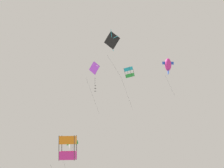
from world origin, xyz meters
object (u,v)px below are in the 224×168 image
Objects in this scene: kite_fish_near_left at (168,65)px; kite_fish_mid_left at (72,145)px; kite_diamond_highest at (112,40)px; kite_box_far_centre at (68,148)px; kite_box_upper_right at (129,72)px; kite_diamond_near_right at (94,69)px.

kite_fish_mid_left is at bearing -143.73° from kite_fish_near_left.
kite_diamond_highest is at bearing 70.40° from kite_fish_mid_left.
kite_fish_mid_left is (-4.33, -0.55, 1.32)m from kite_box_far_centre.
kite_diamond_highest is 1.04× the size of kite_box_upper_right.
kite_box_far_centre is 1.79× the size of kite_box_upper_right.
kite_diamond_near_right is 5.39m from kite_box_upper_right.
kite_diamond_highest is 5.28m from kite_box_upper_right.
kite_box_far_centre is 1.72× the size of kite_diamond_highest.
kite_box_far_centre is at bearing -60.21° from kite_fish_mid_left.
kite_fish_near_left is 17.89m from kite_fish_mid_left.
kite_box_far_centre is 21.02m from kite_fish_near_left.
kite_box_upper_right is (-4.70, 1.60, -1.81)m from kite_diamond_highest.
kite_fish_near_left is 4.99m from kite_box_upper_right.
kite_diamond_near_right is 1.16× the size of kite_box_upper_right.
kite_diamond_near_right is at bearing 97.71° from kite_fish_mid_left.
kite_box_far_centre is at bearing -82.65° from kite_box_upper_right.
kite_fish_near_left is (-13.54, 8.98, 13.33)m from kite_box_far_centre.
kite_diamond_near_right is at bearing 166.71° from kite_diamond_highest.
kite_fish_near_left is at bearing 54.06° from kite_box_far_centre.
kite_fish_mid_left is (9.21, -9.53, -12.02)m from kite_fish_near_left.
kite_box_upper_right is at bearing 81.32° from kite_diamond_highest.
kite_diamond_highest reaches higher than kite_diamond_near_right.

